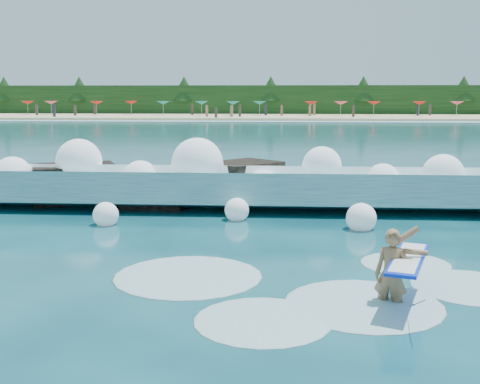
% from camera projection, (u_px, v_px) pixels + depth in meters
% --- Properties ---
extents(ground, '(200.00, 200.00, 0.00)m').
position_uv_depth(ground, '(165.00, 260.00, 13.10)').
color(ground, '#07313C').
rests_on(ground, ground).
extents(beach, '(140.00, 20.00, 0.40)m').
position_uv_depth(beach, '(266.00, 117.00, 89.86)').
color(beach, tan).
rests_on(beach, ground).
extents(wet_band, '(140.00, 5.00, 0.08)m').
position_uv_depth(wet_band, '(264.00, 121.00, 79.05)').
color(wet_band, silver).
rests_on(wet_band, ground).
extents(treeline, '(140.00, 4.00, 5.00)m').
position_uv_depth(treeline, '(268.00, 101.00, 99.33)').
color(treeline, black).
rests_on(treeline, ground).
extents(breaking_wave, '(19.14, 2.93, 1.65)m').
position_uv_depth(breaking_wave, '(225.00, 189.00, 19.22)').
color(breaking_wave, teal).
rests_on(breaking_wave, ground).
extents(rock_cluster, '(8.74, 3.54, 1.56)m').
position_uv_depth(rock_cluster, '(151.00, 187.00, 20.15)').
color(rock_cluster, black).
rests_on(rock_cluster, ground).
extents(surfer_with_board, '(1.19, 2.82, 1.59)m').
position_uv_depth(surfer_with_board, '(395.00, 271.00, 10.27)').
color(surfer_with_board, '#916643').
rests_on(surfer_with_board, ground).
extents(wave_spray, '(14.85, 4.42, 2.31)m').
position_uv_depth(wave_spray, '(210.00, 173.00, 19.06)').
color(wave_spray, white).
rests_on(wave_spray, ground).
extents(surf_foam, '(8.78, 5.56, 0.15)m').
position_uv_depth(surf_foam, '(316.00, 291.00, 11.06)').
color(surf_foam, silver).
rests_on(surf_foam, ground).
extents(beach_umbrellas, '(111.45, 5.69, 0.50)m').
position_uv_depth(beach_umbrellas, '(270.00, 103.00, 91.18)').
color(beach_umbrellas, red).
rests_on(beach_umbrellas, ground).
extents(beachgoers, '(100.87, 13.39, 1.92)m').
position_uv_depth(beachgoers, '(263.00, 111.00, 86.75)').
color(beachgoers, '#3F332D').
rests_on(beachgoers, ground).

